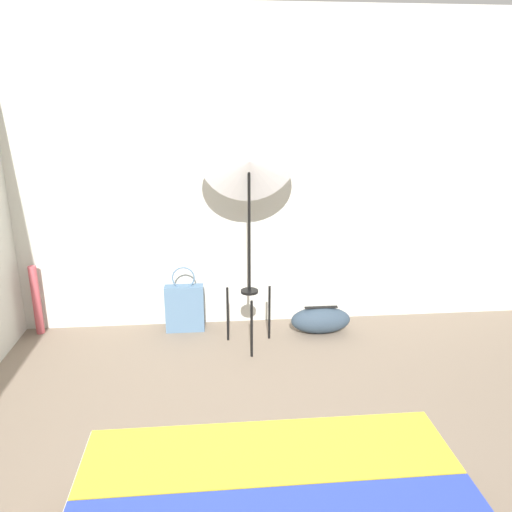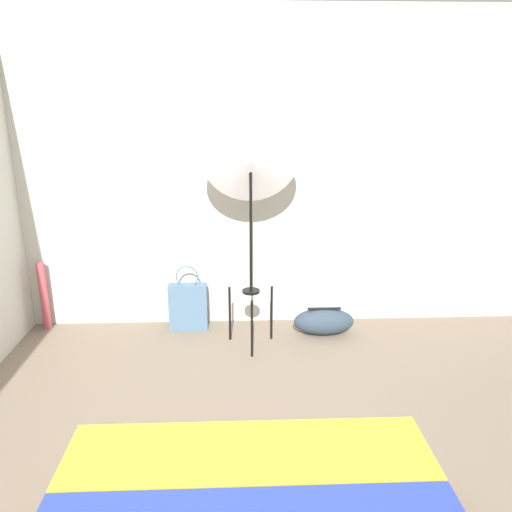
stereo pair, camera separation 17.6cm
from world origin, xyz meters
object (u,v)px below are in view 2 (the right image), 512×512
(photo_umbrella, at_px, (251,160))
(tote_bag, at_px, (188,306))
(duffel_bag, at_px, (324,321))
(paper_roll, at_px, (44,296))

(photo_umbrella, bearing_deg, tote_bag, 148.85)
(tote_bag, bearing_deg, photo_umbrella, -31.15)
(duffel_bag, xyz_separation_m, paper_roll, (-2.37, 0.21, 0.18))
(duffel_bag, distance_m, paper_roll, 2.38)
(duffel_bag, relative_size, paper_roll, 0.85)
(tote_bag, distance_m, duffel_bag, 1.16)
(photo_umbrella, distance_m, tote_bag, 1.41)
(photo_umbrella, height_order, tote_bag, photo_umbrella)
(photo_umbrella, distance_m, paper_roll, 2.14)
(paper_roll, bearing_deg, duffel_bag, -5.08)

